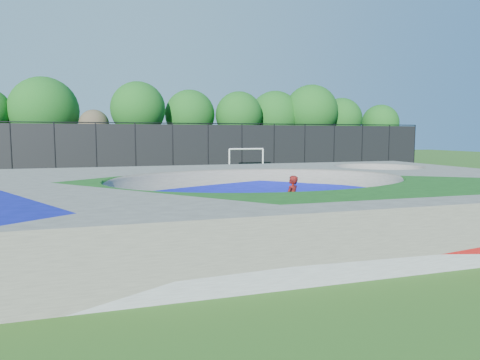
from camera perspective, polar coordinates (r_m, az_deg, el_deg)
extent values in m
plane|color=#285517|center=(15.65, 2.57, -5.13)|extent=(120.00, 120.00, 0.00)
cube|color=gray|center=(15.52, 2.58, -2.41)|extent=(22.00, 14.00, 1.50)
imported|color=#B1160E|center=(14.54, 6.93, -2.68)|extent=(0.73, 0.68, 1.67)
cube|color=black|center=(14.68, 6.89, -5.81)|extent=(0.77, 0.62, 0.05)
cylinder|color=white|center=(34.30, -1.42, 2.55)|extent=(0.12, 0.12, 1.91)
cylinder|color=white|center=(35.19, 3.07, 2.63)|extent=(0.12, 0.12, 1.91)
cylinder|color=white|center=(34.68, 0.86, 4.17)|extent=(2.86, 0.12, 0.12)
cylinder|color=black|center=(36.08, -28.20, 3.67)|extent=(0.09, 0.09, 4.00)
cylinder|color=black|center=(35.64, -23.46, 3.87)|extent=(0.09, 0.09, 4.00)
cylinder|color=black|center=(35.45, -18.62, 4.04)|extent=(0.09, 0.09, 4.00)
cylinder|color=black|center=(35.52, -13.76, 4.18)|extent=(0.09, 0.09, 4.00)
cylinder|color=black|center=(35.83, -8.96, 4.30)|extent=(0.09, 0.09, 4.00)
cylinder|color=black|center=(36.39, -4.27, 4.38)|extent=(0.09, 0.09, 4.00)
cylinder|color=black|center=(37.18, 0.25, 4.43)|extent=(0.09, 0.09, 4.00)
cylinder|color=black|center=(38.20, 4.56, 4.45)|extent=(0.09, 0.09, 4.00)
cylinder|color=black|center=(39.41, 8.62, 4.45)|extent=(0.09, 0.09, 4.00)
cylinder|color=black|center=(40.82, 12.42, 4.43)|extent=(0.09, 0.09, 4.00)
cylinder|color=black|center=(42.38, 15.96, 4.39)|extent=(0.09, 0.09, 4.00)
cylinder|color=black|center=(44.10, 19.23, 4.34)|extent=(0.09, 0.09, 4.00)
cylinder|color=black|center=(45.95, 22.24, 4.28)|extent=(0.09, 0.09, 4.00)
cube|color=black|center=(35.83, -8.96, 4.30)|extent=(48.00, 0.03, 3.80)
cylinder|color=black|center=(35.83, -9.01, 7.50)|extent=(48.00, 0.08, 0.08)
cylinder|color=#4E3B27|center=(41.77, -24.44, 3.34)|extent=(0.44, 0.44, 2.94)
sphere|color=#165618|center=(41.80, -24.66, 8.39)|extent=(5.91, 5.91, 5.91)
cylinder|color=#4E3B27|center=(39.95, -18.77, 3.40)|extent=(0.44, 0.44, 2.86)
sphere|color=brown|center=(39.92, -18.89, 7.03)|extent=(2.60, 2.60, 2.60)
cylinder|color=#4E3B27|center=(39.87, -13.30, 4.05)|extent=(0.44, 0.44, 3.55)
sphere|color=#165618|center=(39.92, -13.43, 9.21)|extent=(4.86, 4.86, 4.86)
cylinder|color=#4E3B27|center=(42.01, -6.65, 4.02)|extent=(0.44, 0.44, 3.19)
sphere|color=#165618|center=(42.03, -6.70, 8.64)|extent=(4.78, 4.78, 4.78)
cylinder|color=#4E3B27|center=(42.18, -0.15, 4.12)|extent=(0.44, 0.44, 3.27)
sphere|color=#165618|center=(42.20, -0.15, 8.66)|extent=(4.56, 4.56, 4.56)
cylinder|color=#4E3B27|center=(44.74, 4.64, 4.00)|extent=(0.44, 0.44, 2.95)
sphere|color=#165618|center=(44.75, 4.68, 8.42)|extent=(5.27, 5.27, 5.27)
cylinder|color=#4E3B27|center=(45.04, 9.38, 4.26)|extent=(0.44, 0.44, 3.42)
sphere|color=#165618|center=(45.09, 9.46, 9.02)|extent=(5.42, 5.42, 5.42)
cylinder|color=#4E3B27|center=(47.71, 13.25, 4.09)|extent=(0.44, 0.44, 3.12)
sphere|color=#165618|center=(47.72, 13.34, 7.96)|extent=(4.43, 4.43, 4.43)
cylinder|color=#4E3B27|center=(50.31, 18.09, 3.87)|extent=(0.44, 0.44, 2.83)
sphere|color=#165618|center=(50.31, 18.20, 7.22)|extent=(4.07, 4.07, 4.07)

